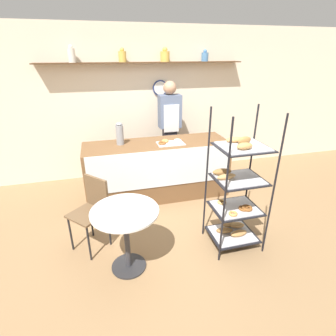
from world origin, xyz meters
The scene contains 9 objects.
ground_plane centered at (0.00, 0.00, 0.00)m, with size 14.00×14.00×0.00m, color olive.
back_wall centered at (0.00, 2.10, 1.36)m, with size 10.00×0.30×2.70m.
display_counter centered at (0.00, 1.05, 0.47)m, with size 2.30×0.72×0.93m.
pastry_rack centered at (0.63, -0.39, 0.73)m, with size 0.61×0.52×1.71m.
person_worker centered at (0.38, 1.66, 1.00)m, with size 0.39×0.23×1.80m.
cafe_table centered at (-0.69, -0.49, 0.57)m, with size 0.71×0.71×0.76m.
cafe_chair centered at (-1.03, 0.02, 0.56)m, with size 0.54×0.54×0.90m.
coffee_carafe centered at (-0.56, 1.14, 1.10)m, with size 0.12×0.12×0.34m.
donut_tray_counter centered at (0.19, 0.98, 0.95)m, with size 0.42×0.26×0.05m.
Camera 1 is at (-0.85, -2.80, 2.25)m, focal length 28.00 mm.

